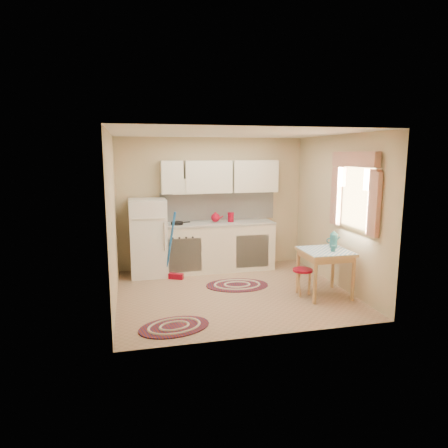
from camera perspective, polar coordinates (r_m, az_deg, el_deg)
The scene contains 14 objects.
room_shell at distance 6.42m, azimuth 2.08°, elevation 4.65°, with size 3.64×3.60×2.52m.
fridge at distance 7.33m, azimuth -10.75°, elevation -1.93°, with size 0.65×0.60×1.40m, color white.
broom at distance 7.05m, azimuth -6.96°, elevation -3.15°, with size 0.28×0.12×1.20m, color #1B5EAD, non-canonical shape.
base_cabinets at distance 7.59m, azimuth -1.46°, elevation -3.36°, with size 2.25×0.60×0.88m, color white.
countertop at distance 7.49m, azimuth -1.47°, elevation 0.06°, with size 2.27×0.62×0.04m, color #B3B2AA.
frying_pan at distance 7.33m, azimuth -6.72°, elevation 0.12°, with size 0.22×0.22×0.05m, color black.
red_kettle at distance 7.48m, azimuth -1.23°, elevation 0.92°, with size 0.19×0.17×0.19m, color maroon, non-canonical shape.
red_canister at distance 7.55m, azimuth 0.98°, elevation 0.91°, with size 0.11×0.11×0.16m, color maroon.
table at distance 6.46m, azimuth 14.16°, elevation -6.81°, with size 0.72×0.72×0.72m, color tan.
stool at distance 6.44m, azimuth 11.11°, elevation -8.13°, with size 0.31×0.31×0.42m, color maroon.
coffee_pot at distance 6.53m, azimuth 15.39°, elevation -2.08°, with size 0.15×0.13×0.30m, color #286E7C, non-canonical shape.
mug at distance 6.30m, azimuth 15.31°, elevation -3.42°, with size 0.07×0.07×0.10m, color #286E7C.
rug_center at distance 6.81m, azimuth 1.88°, elevation -8.73°, with size 1.05×0.70×0.02m, color maroon, non-canonical shape.
rug_left at distance 5.31m, azimuth -7.11°, elevation -14.38°, with size 0.93×0.62×0.02m, color maroon, non-canonical shape.
Camera 1 is at (-1.55, -5.92, 2.20)m, focal length 32.00 mm.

